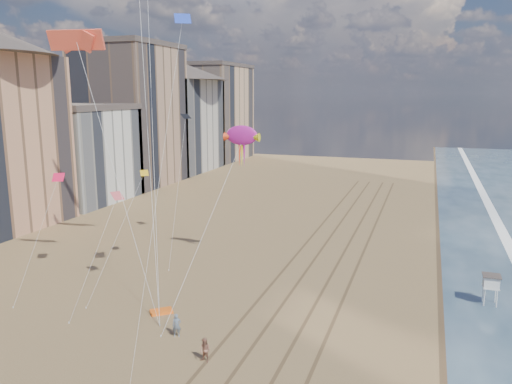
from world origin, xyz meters
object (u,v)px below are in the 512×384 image
grounded_kite (161,311)px  kite_flyer_b (205,350)px  lifeguard_stand (491,282)px  show_kite (242,136)px  kite_flyer_a (177,325)px

grounded_kite → kite_flyer_b: bearing=-81.1°
lifeguard_stand → show_kite: 27.61m
lifeguard_stand → show_kite: (-24.65, 1.87, 12.29)m
kite_flyer_a → kite_flyer_b: size_ratio=1.04×
show_kite → kite_flyer_a: show_kite is taller
show_kite → kite_flyer_b: (4.47, -19.34, -13.55)m
lifeguard_stand → grounded_kite: (-27.24, -11.30, -2.05)m
grounded_kite → kite_flyer_a: size_ratio=1.00×
grounded_kite → kite_flyer_b: size_ratio=1.05×
show_kite → kite_flyer_a: bearing=-87.4°
show_kite → kite_flyer_a: size_ratio=11.69×
grounded_kite → kite_flyer_b: (7.06, -6.17, 0.79)m
grounded_kite → kite_flyer_a: bearing=-85.7°
grounded_kite → show_kite: size_ratio=0.09×
grounded_kite → kite_flyer_a: (3.34, -3.44, 0.83)m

